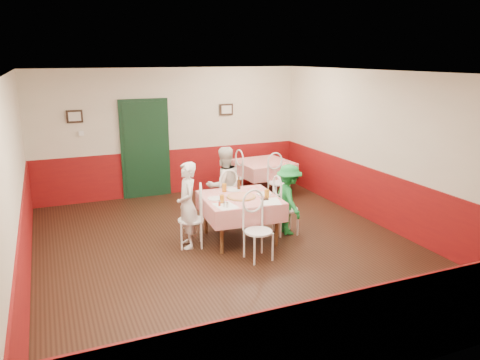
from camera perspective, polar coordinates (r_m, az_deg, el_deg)
name	(u,v)px	position (r m, az deg, el deg)	size (l,w,h in m)	color
floor	(229,248)	(7.70, -1.35, -8.33)	(7.00, 7.00, 0.00)	black
ceiling	(228,72)	(7.08, -1.49, 12.97)	(7.00, 7.00, 0.00)	white
back_wall	(171,132)	(10.55, -8.40, 5.80)	(6.00, 0.10, 2.80)	beige
front_wall	(372,247)	(4.35, 15.82, -7.83)	(6.00, 0.10, 2.80)	beige
left_wall	(16,185)	(6.81, -25.63, -0.51)	(0.10, 7.00, 2.80)	beige
right_wall	(384,150)	(8.79, 17.15, 3.49)	(0.10, 7.00, 2.80)	beige
wainscot_back	(173,171)	(10.71, -8.20, 1.03)	(6.00, 0.03, 1.00)	maroon
wainscot_front	(364,335)	(4.77, 14.91, -17.81)	(6.00, 0.03, 1.00)	maroon
wainscot_left	(25,248)	(7.08, -24.70, -7.54)	(0.03, 7.00, 1.00)	maroon
wainscot_right	(379,198)	(8.99, 16.64, -2.14)	(0.03, 7.00, 1.00)	maroon
door	(145,150)	(10.43, -11.46, 3.61)	(0.96, 0.06, 2.10)	black
picture_left	(75,116)	(10.13, -19.52, 7.32)	(0.32, 0.03, 0.26)	black
picture_right	(226,109)	(10.83, -1.69, 8.59)	(0.32, 0.03, 0.26)	black
thermostat	(81,133)	(10.19, -18.79, 5.42)	(0.10, 0.03, 0.10)	white
main_table	(240,219)	(7.93, 0.00, -4.72)	(1.22, 1.22, 0.77)	red
second_table	(263,178)	(10.54, 2.87, 0.24)	(1.12, 1.12, 0.77)	red
chair_left	(191,220)	(7.68, -6.01, -4.87)	(0.42, 0.42, 0.90)	white
chair_right	(286,209)	(8.21, 5.62, -3.54)	(0.42, 0.42, 0.90)	white
chair_far	(225,200)	(8.67, -1.86, -2.47)	(0.42, 0.42, 0.90)	white
chair_near	(258,232)	(7.16, 2.26, -6.30)	(0.42, 0.42, 0.90)	white
chair_second_a	(233,178)	(10.23, -0.92, 0.24)	(0.42, 0.42, 0.90)	white
chair_second_b	(279,183)	(9.87, 4.75, -0.35)	(0.42, 0.42, 0.90)	white
pizza	(241,197)	(7.77, 0.15, -2.03)	(0.47, 0.47, 0.03)	#B74723
plate_left	(215,199)	(7.70, -3.04, -2.28)	(0.25, 0.25, 0.01)	white
plate_right	(264,194)	(7.95, 2.94, -1.71)	(0.25, 0.25, 0.01)	white
plate_far	(234,190)	(8.18, -0.79, -1.21)	(0.25, 0.25, 0.01)	white
glass_a	(222,199)	(7.47, -2.21, -2.34)	(0.07, 0.07, 0.13)	#BF7219
glass_b	(267,194)	(7.74, 3.28, -1.68)	(0.08, 0.08, 0.14)	#BF7219
glass_c	(224,188)	(8.08, -1.93, -0.95)	(0.08, 0.08, 0.14)	#BF7219
beer_bottle	(239,184)	(8.19, -0.15, -0.47)	(0.06, 0.06, 0.22)	#381C0A
shaker_a	(224,204)	(7.27, -1.93, -3.00)	(0.04, 0.04, 0.09)	silver
shaker_b	(227,205)	(7.25, -1.56, -3.06)	(0.04, 0.04, 0.09)	silver
shaker_c	(219,203)	(7.33, -2.52, -2.85)	(0.04, 0.04, 0.09)	#B23319
menu_left	(225,206)	(7.34, -1.78, -3.17)	(0.30, 0.40, 0.00)	white
menu_right	(271,201)	(7.58, 3.75, -2.61)	(0.30, 0.40, 0.00)	white
wallet	(265,199)	(7.66, 3.02, -2.34)	(0.11, 0.09, 0.02)	black
diner_left	(187,205)	(7.59, -6.43, -3.07)	(0.52, 0.34, 1.42)	gray
diner_far	(224,185)	(8.64, -1.97, -0.65)	(0.70, 0.55, 1.45)	gray
diner_right	(289,199)	(8.18, 5.97, -2.37)	(0.80, 0.46, 1.24)	gray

